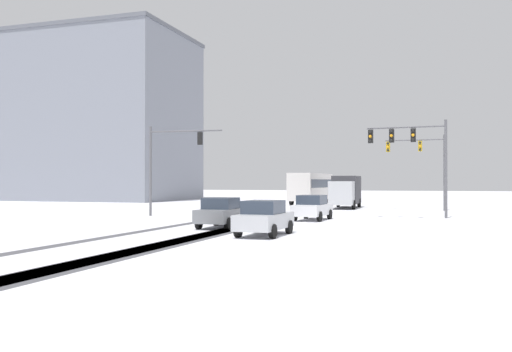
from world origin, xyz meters
TOP-DOWN VIEW (x-y plane):
  - wheel_track_left_lane at (-0.79, 17.30)m, footprint 0.91×38.06m
  - wheel_track_right_lane at (-4.33, 17.30)m, footprint 0.70×38.06m
  - wheel_track_center at (-0.61, 17.30)m, footprint 1.14×38.06m
  - wheel_track_oncoming at (-0.18, 17.30)m, footprint 1.03×38.06m
  - sidewalk_kerb_right at (11.58, 15.57)m, footprint 4.00×38.06m
  - traffic_signal_far_right at (8.47, 44.66)m, footprint 5.04×0.51m
  - traffic_signal_near_left at (-8.70, 30.71)m, footprint 5.53×0.60m
  - traffic_signal_near_right at (8.14, 32.70)m, footprint 5.18×0.56m
  - car_white_lead at (1.98, 29.83)m, footprint 2.02×4.19m
  - car_grey_second at (-1.42, 22.56)m, footprint 1.91×4.14m
  - car_silver_third at (2.12, 19.01)m, footprint 1.91×4.14m
  - bus_oncoming at (-3.76, 55.21)m, footprint 2.85×11.05m
  - box_truck_delivery at (1.41, 46.75)m, footprint 2.48×7.47m
  - office_building_far_left_block at (-36.07, 60.75)m, footprint 26.63×17.29m

SIDE VIEW (x-z plane):
  - wheel_track_left_lane at x=-0.79m, z-range 0.00..0.01m
  - wheel_track_right_lane at x=-4.33m, z-range 0.00..0.01m
  - wheel_track_center at x=-0.61m, z-range 0.00..0.01m
  - wheel_track_oncoming at x=-0.18m, z-range 0.00..0.01m
  - sidewalk_kerb_right at x=11.58m, z-range 0.00..0.12m
  - car_white_lead at x=1.98m, z-range 0.01..1.63m
  - car_grey_second at x=-1.42m, z-range 0.01..1.63m
  - car_silver_third at x=2.12m, z-range 0.01..1.63m
  - box_truck_delivery at x=1.41m, z-range 0.12..3.14m
  - bus_oncoming at x=-3.76m, z-range 0.30..3.68m
  - traffic_signal_near_left at x=-8.70m, z-range 1.15..7.65m
  - traffic_signal_far_right at x=8.47m, z-range 1.35..7.85m
  - traffic_signal_near_right at x=8.14m, z-range 1.51..8.01m
  - office_building_far_left_block at x=-36.07m, z-range 0.01..22.46m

